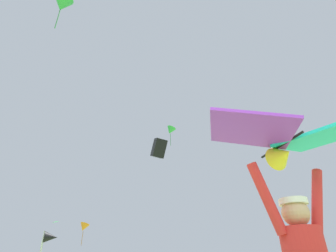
# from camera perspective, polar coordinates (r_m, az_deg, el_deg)

# --- Properties ---
(held_stunt_kite) EXTENTS (1.64, 1.00, 0.39)m
(held_stunt_kite) POSITION_cam_1_polar(r_m,az_deg,el_deg) (2.76, 24.00, -2.96)
(held_stunt_kite) COLOR black
(distant_kite_orange_low_left) EXTENTS (1.54, 1.42, 2.67)m
(distant_kite_orange_low_left) POSITION_cam_1_polar(r_m,az_deg,el_deg) (35.62, -17.91, -20.29)
(distant_kite_orange_low_left) COLOR orange
(distant_kite_green_far_center) EXTENTS (1.00, 1.02, 0.34)m
(distant_kite_green_far_center) POSITION_cam_1_polar(r_m,az_deg,el_deg) (36.04, -23.30, -18.63)
(distant_kite_green_far_center) COLOR green
(distant_kite_green_mid_left) EXTENTS (1.79, 1.92, 2.94)m
(distant_kite_green_mid_left) POSITION_cam_1_polar(r_m,az_deg,el_deg) (20.23, -22.13, 23.38)
(distant_kite_green_mid_left) COLOR green
(distant_kite_green_overhead_distant) EXTENTS (1.42, 1.43, 2.57)m
(distant_kite_green_overhead_distant) POSITION_cam_1_polar(r_m,az_deg,el_deg) (30.93, 0.53, -1.03)
(distant_kite_green_overhead_distant) COLOR green
(distant_kite_black_mid_right) EXTENTS (0.97, 1.28, 1.55)m
(distant_kite_black_mid_right) POSITION_cam_1_polar(r_m,az_deg,el_deg) (18.22, -2.00, -4.88)
(distant_kite_black_mid_right) COLOR black
(marker_flag) EXTENTS (0.30, 0.24, 1.80)m
(marker_flag) POSITION_cam_1_polar(r_m,az_deg,el_deg) (6.74, -24.64, -22.18)
(marker_flag) COLOR silver
(marker_flag) RESTS_ON ground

